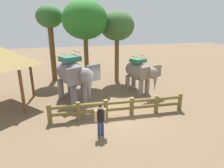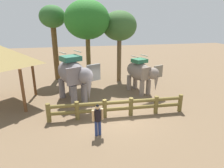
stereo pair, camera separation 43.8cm
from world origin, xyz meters
name	(u,v)px [view 1 (the left image)]	position (x,y,z in m)	size (l,w,h in m)	color
ground_plane	(118,115)	(0.00, 0.00, 0.00)	(60.00, 60.00, 0.00)	brown
log_fence	(119,106)	(0.00, -0.09, 0.60)	(7.72, 0.49, 1.05)	brown
elephant_near_left	(73,75)	(-2.30, 2.56, 1.86)	(2.98, 3.90, 3.30)	slate
elephant_center	(139,72)	(2.49, 3.24, 1.54)	(2.31, 3.28, 2.75)	gray
tourist_woman_in_black	(101,118)	(-1.37, -1.77, 0.91)	(0.55, 0.36, 1.58)	navy
tree_far_left	(50,21)	(-3.65, 8.01, 5.09)	(2.15, 2.15, 6.32)	brown
tree_back_center	(117,27)	(1.67, 6.48, 4.62)	(2.82, 2.82, 5.88)	brown
tree_far_right	(85,20)	(-0.99, 6.04, 5.12)	(3.47, 3.47, 6.64)	brown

